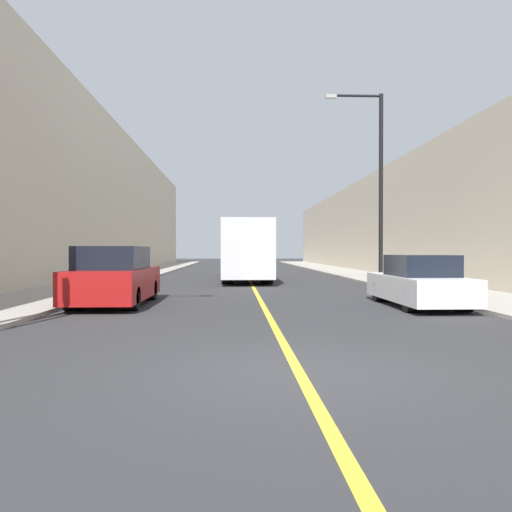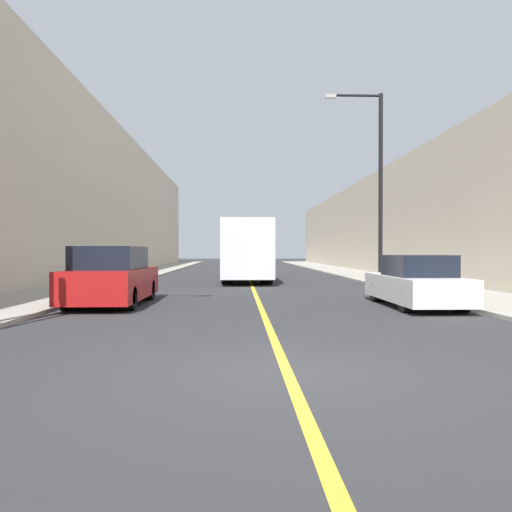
% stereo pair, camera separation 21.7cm
% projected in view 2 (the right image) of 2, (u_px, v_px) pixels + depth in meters
% --- Properties ---
extents(ground_plane, '(200.00, 200.00, 0.00)m').
position_uv_depth(ground_plane, '(287.00, 372.00, 6.91)').
color(ground_plane, '#2D2D30').
extents(sidewalk_left, '(3.53, 72.00, 0.11)m').
position_uv_depth(sidewalk_left, '(145.00, 273.00, 36.61)').
color(sidewalk_left, '#9E998E').
rests_on(sidewalk_left, ground).
extents(sidewalk_right, '(3.53, 72.00, 0.11)m').
position_uv_depth(sidewalk_right, '(348.00, 272.00, 37.16)').
color(sidewalk_right, '#9E998E').
rests_on(sidewalk_right, ground).
extents(building_row_left, '(4.00, 72.00, 10.92)m').
position_uv_depth(building_row_left, '(92.00, 199.00, 36.41)').
color(building_row_left, beige).
rests_on(building_row_left, ground).
extents(building_row_right, '(4.00, 72.00, 7.42)m').
position_uv_depth(building_row_right, '(398.00, 224.00, 37.26)').
color(building_row_right, beige).
rests_on(building_row_right, ground).
extents(road_center_line, '(0.16, 72.00, 0.01)m').
position_uv_depth(road_center_line, '(247.00, 273.00, 36.88)').
color(road_center_line, gold).
rests_on(road_center_line, ground).
extents(bus, '(2.55, 10.57, 3.23)m').
position_uv_depth(bus, '(246.00, 250.00, 28.21)').
color(bus, silver).
rests_on(bus, ground).
extents(parked_suv_left, '(2.02, 4.98, 1.81)m').
position_uv_depth(parked_suv_left, '(112.00, 278.00, 15.39)').
color(parked_suv_left, maroon).
rests_on(parked_suv_left, ground).
extents(car_right_near, '(1.82, 4.74, 1.55)m').
position_uv_depth(car_right_near, '(416.00, 283.00, 14.90)').
color(car_right_near, silver).
rests_on(car_right_near, ground).
extents(street_lamp_right, '(2.73, 0.24, 8.96)m').
position_uv_depth(street_lamp_right, '(376.00, 177.00, 23.49)').
color(street_lamp_right, black).
rests_on(street_lamp_right, sidewalk_right).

